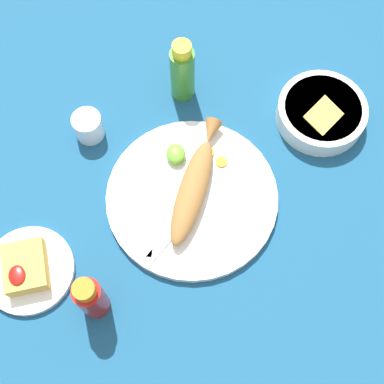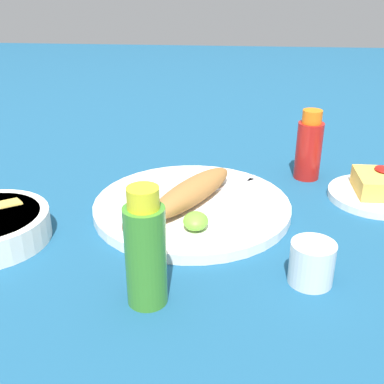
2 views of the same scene
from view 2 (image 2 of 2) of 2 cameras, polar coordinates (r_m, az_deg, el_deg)
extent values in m
plane|color=navy|center=(0.86, 0.00, -2.29)|extent=(4.00, 4.00, 0.00)
cylinder|color=white|center=(0.86, 0.00, -1.75)|extent=(0.35, 0.35, 0.02)
ellipsoid|color=#996633|center=(0.85, 0.00, 0.06)|extent=(0.23, 0.16, 0.04)
cone|color=#996633|center=(0.75, -5.97, -3.76)|extent=(0.06, 0.06, 0.04)
cube|color=silver|center=(0.89, 1.42, -0.03)|extent=(0.08, 0.10, 0.00)
cube|color=silver|center=(0.94, 6.02, 1.31)|extent=(0.06, 0.07, 0.00)
cube|color=silver|center=(0.84, 4.78, -1.71)|extent=(0.11, 0.05, 0.00)
cube|color=silver|center=(0.92, 6.70, 0.69)|extent=(0.07, 0.04, 0.00)
cylinder|color=orange|center=(0.81, -5.74, -2.77)|extent=(0.02, 0.02, 0.00)
cylinder|color=orange|center=(0.78, -4.50, -3.74)|extent=(0.03, 0.03, 0.00)
ellipsoid|color=#6BB233|center=(0.77, 0.44, -3.46)|extent=(0.05, 0.04, 0.03)
cylinder|color=#B21914|center=(1.01, 13.65, 4.77)|extent=(0.05, 0.05, 0.12)
cylinder|color=orange|center=(0.99, 14.07, 8.67)|extent=(0.04, 0.04, 0.03)
cylinder|color=#3D8428|center=(0.61, -5.50, -7.60)|extent=(0.05, 0.05, 0.14)
cylinder|color=yellow|center=(0.57, -5.83, -0.71)|extent=(0.04, 0.04, 0.03)
cylinder|color=silver|center=(0.68, 14.01, -8.16)|extent=(0.06, 0.06, 0.06)
cylinder|color=white|center=(0.69, 13.87, -9.32)|extent=(0.05, 0.05, 0.03)
cylinder|color=white|center=(0.97, 20.92, -0.39)|extent=(0.17, 0.17, 0.01)
cube|color=gold|center=(0.96, 21.15, 0.96)|extent=(0.10, 0.08, 0.04)
ellipsoid|color=#AD140F|center=(0.97, 21.73, 2.52)|extent=(0.04, 0.03, 0.01)
camera|label=1|loc=(1.32, 8.88, 52.92)|focal=50.00mm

